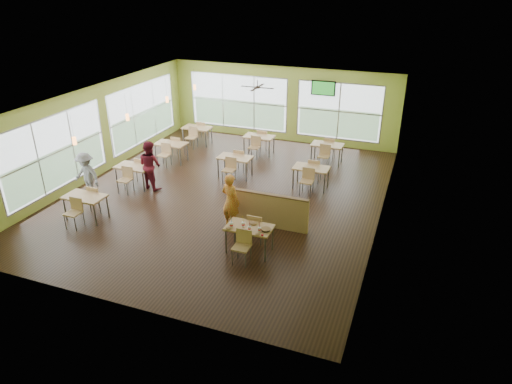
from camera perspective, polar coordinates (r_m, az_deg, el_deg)
room at (r=14.64m, az=-3.92°, el=5.40°), size 12.00×12.04×3.20m
window_bays at (r=18.42m, az=-7.59°, el=9.05°), size 9.24×10.24×2.38m
main_table at (r=11.82m, az=-0.84°, el=-4.86°), size 1.22×1.52×0.87m
half_wall_divider at (r=13.07m, az=1.47°, el=-2.26°), size 2.40×0.14×1.04m
dining_tables at (r=16.84m, az=-4.72°, el=4.59°), size 6.92×8.72×0.87m
pendant_lights at (r=16.45m, az=-13.42°, el=10.15°), size 0.11×7.31×0.86m
ceiling_fan at (r=16.93m, az=0.18°, el=12.97°), size 1.25×1.25×0.29m
tv_backwall at (r=19.27m, az=8.41°, el=12.72°), size 1.00×0.07×0.60m
man_plaid at (r=12.89m, az=-3.19°, el=-1.17°), size 0.70×0.56×1.66m
patron_maroon at (r=15.75m, az=-13.11°, el=3.30°), size 0.96×0.84×1.68m
patron_grey at (r=15.69m, az=-20.42°, el=1.97°), size 1.08×0.72×1.54m
cup_blue at (r=11.71m, az=-3.10°, el=-4.11°), size 0.10×0.10×0.38m
cup_yellow at (r=11.74m, az=-1.61°, el=-4.05°), size 0.10×0.10×0.35m
cup_red_near at (r=11.56m, az=-0.83°, el=-4.55°), size 0.09×0.09×0.33m
cup_red_far at (r=11.52m, az=0.42°, el=-4.69°), size 0.09×0.09×0.31m
food_basket at (r=11.57m, az=1.23°, el=-4.71°), size 0.26×0.26×0.06m
ketchup_cup at (r=11.37m, az=0.79°, el=-5.40°), size 0.06×0.06×0.03m
wrapper_left at (r=11.68m, az=-3.44°, el=-4.52°), size 0.18×0.17×0.04m
wrapper_mid at (r=11.87m, az=-0.33°, el=-3.91°), size 0.25×0.24×0.05m
wrapper_right at (r=11.41m, az=0.21°, el=-5.29°), size 0.14×0.13×0.03m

